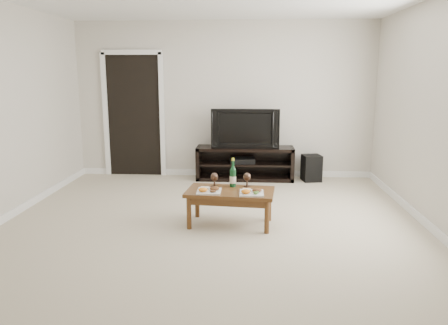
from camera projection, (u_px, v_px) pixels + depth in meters
floor at (210, 232)px, 4.92m from camera, size 5.50×5.50×0.00m
back_wall at (224, 100)px, 7.36m from camera, size 5.00×0.04×2.60m
doorway at (134, 116)px, 7.48m from camera, size 0.90×0.02×2.05m
media_console at (245, 163)px, 7.28m from camera, size 1.61×0.45×0.55m
television at (245, 128)px, 7.16m from camera, size 1.11×0.15×0.64m
av_receiver at (242, 160)px, 7.26m from camera, size 0.43×0.34×0.08m
subwoofer at (311, 168)px, 7.19m from camera, size 0.34×0.34×0.43m
coffee_table at (230, 208)px, 5.12m from camera, size 1.06×0.65×0.42m
plate_left at (209, 189)px, 4.99m from camera, size 0.27×0.27×0.07m
plate_right at (252, 191)px, 4.92m from camera, size 0.27×0.27×0.07m
wine_bottle at (233, 172)px, 5.20m from camera, size 0.07×0.07×0.35m
goblet_left at (214, 180)px, 5.22m from camera, size 0.09×0.09×0.17m
goblet_right at (247, 180)px, 5.22m from camera, size 0.09×0.09×0.17m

